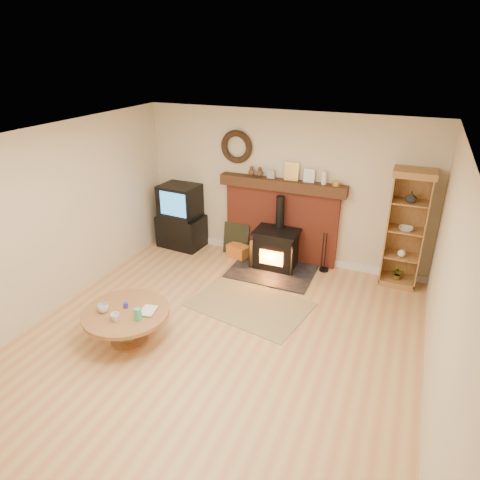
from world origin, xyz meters
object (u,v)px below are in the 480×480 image
at_px(tv_unit, 181,217).
at_px(curio_cabinet, 406,229).
at_px(coffee_table, 126,317).
at_px(wood_stove, 275,251).

distance_m(tv_unit, curio_cabinet, 3.96).
relative_size(tv_unit, coffee_table, 1.10).
bearing_deg(tv_unit, coffee_table, -73.83).
height_order(wood_stove, tv_unit, wood_stove).
height_order(tv_unit, coffee_table, tv_unit).
height_order(tv_unit, curio_cabinet, curio_cabinet).
xyz_separation_m(wood_stove, tv_unit, (-1.95, 0.20, 0.24)).
xyz_separation_m(tv_unit, coffee_table, (0.83, -2.86, -0.20)).
height_order(curio_cabinet, coffee_table, curio_cabinet).
bearing_deg(curio_cabinet, tv_unit, -178.76).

